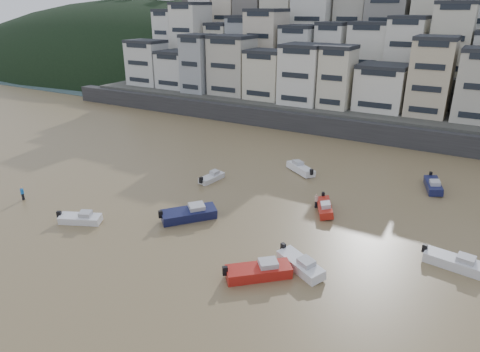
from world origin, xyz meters
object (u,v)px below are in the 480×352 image
Objects in this scene: boat_j at (80,217)px; boat_h at (301,167)px; boat_d at (456,260)px; boat_f at (212,177)px; boat_b at (301,263)px; boat_c at (189,212)px; boat_e at (325,206)px; boat_a at (259,269)px; person_blue at (22,193)px; boat_i at (433,184)px; person_pink at (316,201)px.

boat_h is at bearing 36.27° from boat_j.
boat_f is at bearing 176.39° from boat_d.
boat_b is at bearing -118.94° from boat_f.
boat_c is 1.28× the size of boat_e.
boat_a is 32.85m from person_blue.
person_blue is (-11.04, 0.63, 0.18)m from boat_j.
boat_c is at bearing -59.91° from boat_i.
person_blue reaches higher than boat_f.
boat_b is 24.85m from boat_j.
boat_c reaches higher than boat_d.
person_pink is (6.12, -9.90, 0.09)m from boat_h.
boat_i is 52.24m from person_blue.
boat_d is 1.16× the size of boat_j.
person_blue is (-47.69, -10.66, 0.07)m from boat_d.
boat_b is 0.84× the size of boat_c.
boat_f is (-30.93, 6.26, -0.18)m from boat_d.
boat_a is 4.03m from boat_b.
boat_a reaches higher than boat_j.
boat_b is (2.74, 2.95, -0.09)m from boat_a.
boat_i is 3.32× the size of person_pink.
boat_c is 3.84× the size of person_pink.
boat_b is 3.24× the size of person_blue.
boat_e is at bearing 45.76° from boat_a.
boat_j is at bearing -142.41° from boat_b.
person_pink reaches higher than boat_i.
boat_i reaches higher than boat_h.
boat_j is (-9.92, -6.68, -0.23)m from boat_c.
boat_c is 20.68m from boat_h.
boat_d is at bearing -40.76° from boat_c.
boat_i reaches higher than boat_j.
person_blue reaches higher than boat_a.
person_pink reaches higher than boat_b.
boat_a is at bearing -87.46° from person_pink.
boat_b is 35.74m from person_blue.
boat_a reaches higher than boat_b.
boat_i is (7.83, 25.85, 0.02)m from boat_b.
boat_d is at bearing 12.60° from person_blue.
person_blue reaches higher than boat_e.
person_blue is (-32.85, -0.25, 0.01)m from boat_a.
boat_a is at bearing -35.74° from boat_i.
boat_d reaches higher than boat_i.
boat_c is at bearing -77.72° from boat_e.
boat_a is 1.10× the size of boat_i.
boat_i is 1.15× the size of boat_j.
boat_c is 11.66m from boat_f.
boat_h is at bearing -169.98° from boat_e.
boat_d is 16.50m from person_pink.
person_blue reaches higher than boat_j.
person_pink is at bearing 133.59° from boat_b.
boat_a is 1.12× the size of boat_b.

